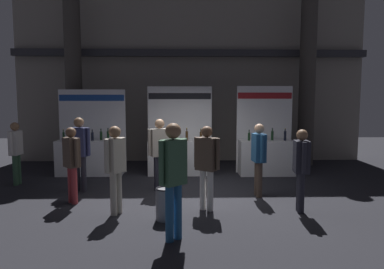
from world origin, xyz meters
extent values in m
plane|color=black|center=(0.00, 0.00, 0.00)|extent=(24.57, 24.57, 0.00)
cube|color=gray|center=(0.00, 4.51, 3.47)|extent=(12.29, 0.25, 6.93)
cube|color=#2D2D33|center=(0.00, 4.20, 3.81)|extent=(12.29, 0.20, 0.24)
cylinder|color=#423D38|center=(-3.85, 3.51, 2.92)|extent=(0.53, 0.53, 5.83)
cylinder|color=#423D38|center=(3.85, 3.51, 2.92)|extent=(0.53, 0.53, 5.83)
cube|color=white|center=(-2.98, 2.07, 0.50)|extent=(1.86, 0.60, 1.01)
cube|color=white|center=(-2.98, 2.41, 1.24)|extent=(1.96, 0.04, 2.48)
cube|color=navy|center=(-2.98, 2.39, 2.24)|extent=(1.90, 0.01, 0.18)
cylinder|color=#19381E|center=(-3.72, 2.07, 1.13)|extent=(0.06, 0.06, 0.24)
cylinder|color=#19381E|center=(-3.72, 2.07, 1.28)|extent=(0.03, 0.03, 0.07)
cylinder|color=gold|center=(-3.72, 2.07, 1.32)|extent=(0.03, 0.03, 0.02)
cylinder|color=black|center=(-3.49, 2.00, 1.14)|extent=(0.06, 0.06, 0.26)
cylinder|color=black|center=(-3.49, 2.00, 1.32)|extent=(0.03, 0.03, 0.09)
cylinder|color=gold|center=(-3.49, 2.00, 1.37)|extent=(0.03, 0.03, 0.02)
cylinder|color=#19381E|center=(-3.30, 2.02, 1.15)|extent=(0.06, 0.06, 0.28)
cylinder|color=#19381E|center=(-3.30, 2.02, 1.32)|extent=(0.03, 0.03, 0.07)
cylinder|color=black|center=(-3.30, 2.02, 1.37)|extent=(0.03, 0.03, 0.02)
cylinder|color=black|center=(-3.09, 1.97, 1.13)|extent=(0.06, 0.06, 0.24)
cylinder|color=black|center=(-3.09, 1.97, 1.28)|extent=(0.03, 0.03, 0.07)
cylinder|color=gold|center=(-3.09, 1.97, 1.32)|extent=(0.03, 0.03, 0.02)
cylinder|color=black|center=(-2.88, 1.99, 1.13)|extent=(0.08, 0.08, 0.24)
cylinder|color=black|center=(-2.88, 1.99, 1.28)|extent=(0.03, 0.03, 0.06)
cylinder|color=black|center=(-2.88, 1.99, 1.32)|extent=(0.03, 0.03, 0.02)
cylinder|color=#19381E|center=(-2.66, 2.12, 1.13)|extent=(0.07, 0.07, 0.25)
cylinder|color=#19381E|center=(-2.66, 2.12, 1.29)|extent=(0.03, 0.03, 0.07)
cylinder|color=black|center=(-2.66, 2.12, 1.33)|extent=(0.03, 0.03, 0.02)
cylinder|color=#19381E|center=(-2.44, 2.03, 1.14)|extent=(0.07, 0.07, 0.27)
cylinder|color=#19381E|center=(-2.44, 2.03, 1.31)|extent=(0.03, 0.03, 0.07)
cylinder|color=black|center=(-2.44, 2.03, 1.36)|extent=(0.03, 0.03, 0.02)
cylinder|color=black|center=(-2.22, 2.15, 1.14)|extent=(0.07, 0.07, 0.27)
cylinder|color=black|center=(-2.22, 2.15, 1.31)|extent=(0.03, 0.03, 0.07)
cylinder|color=gold|center=(-2.22, 2.15, 1.36)|extent=(0.03, 0.03, 0.02)
cube|color=silver|center=(-3.06, 1.89, 1.02)|extent=(0.31, 0.41, 0.02)
cube|color=white|center=(-0.38, 2.07, 0.50)|extent=(1.81, 0.60, 1.00)
cube|color=white|center=(-0.38, 2.41, 1.29)|extent=(1.90, 0.04, 2.57)
cube|color=black|center=(-0.38, 2.38, 2.29)|extent=(1.85, 0.01, 0.18)
cylinder|color=black|center=(-1.00, 2.00, 1.12)|extent=(0.08, 0.08, 0.24)
cylinder|color=black|center=(-1.00, 2.00, 1.28)|extent=(0.03, 0.03, 0.07)
cylinder|color=red|center=(-1.00, 2.00, 1.32)|extent=(0.03, 0.03, 0.02)
cylinder|color=black|center=(-0.59, 2.10, 1.11)|extent=(0.07, 0.07, 0.23)
cylinder|color=black|center=(-0.59, 2.10, 1.26)|extent=(0.03, 0.03, 0.06)
cylinder|color=red|center=(-0.59, 2.10, 1.30)|extent=(0.03, 0.03, 0.02)
cylinder|color=#472D14|center=(-0.18, 2.02, 1.13)|extent=(0.07, 0.07, 0.27)
cylinder|color=#472D14|center=(-0.18, 2.02, 1.31)|extent=(0.03, 0.03, 0.08)
cylinder|color=gold|center=(-0.18, 2.02, 1.36)|extent=(0.03, 0.03, 0.02)
cylinder|color=#472D14|center=(0.23, 2.10, 1.12)|extent=(0.07, 0.07, 0.24)
cylinder|color=#472D14|center=(0.23, 2.10, 1.28)|extent=(0.03, 0.03, 0.08)
cylinder|color=gold|center=(0.23, 2.10, 1.33)|extent=(0.03, 0.03, 0.02)
cube|color=white|center=(2.13, 1.94, 0.50)|extent=(1.57, 0.60, 1.00)
cube|color=white|center=(2.13, 2.28, 1.29)|extent=(1.64, 0.04, 2.58)
cube|color=maroon|center=(2.13, 2.26, 2.30)|extent=(1.60, 0.01, 0.18)
cylinder|color=#19381E|center=(1.62, 1.96, 1.11)|extent=(0.07, 0.07, 0.22)
cylinder|color=#19381E|center=(1.62, 1.96, 1.26)|extent=(0.03, 0.03, 0.07)
cylinder|color=black|center=(1.62, 1.96, 1.31)|extent=(0.03, 0.03, 0.02)
cylinder|color=black|center=(1.96, 1.98, 1.14)|extent=(0.07, 0.07, 0.28)
cylinder|color=black|center=(1.96, 1.98, 1.32)|extent=(0.03, 0.03, 0.08)
cylinder|color=gold|center=(1.96, 1.98, 1.37)|extent=(0.03, 0.03, 0.02)
cylinder|color=#19381E|center=(2.31, 2.00, 1.13)|extent=(0.07, 0.07, 0.26)
cylinder|color=#19381E|center=(2.31, 2.00, 1.30)|extent=(0.03, 0.03, 0.08)
cylinder|color=black|center=(2.31, 2.00, 1.35)|extent=(0.03, 0.03, 0.02)
cylinder|color=black|center=(2.66, 1.93, 1.14)|extent=(0.07, 0.07, 0.27)
cylinder|color=black|center=(2.66, 1.93, 1.31)|extent=(0.03, 0.03, 0.06)
cylinder|color=gold|center=(2.66, 1.93, 1.35)|extent=(0.03, 0.03, 0.02)
cylinder|color=slate|center=(-0.60, -1.69, 0.28)|extent=(0.34, 0.34, 0.55)
torus|color=black|center=(-0.60, -1.69, 0.57)|extent=(0.34, 0.34, 0.02)
cylinder|color=navy|center=(-0.49, -2.64, 0.43)|extent=(0.12, 0.12, 0.86)
cylinder|color=navy|center=(-0.36, -2.52, 0.43)|extent=(0.12, 0.12, 0.86)
cube|color=#33563D|center=(-0.43, -2.58, 1.20)|extent=(0.42, 0.41, 0.68)
sphere|color=#8C6647|center=(-0.43, -2.58, 1.66)|extent=(0.24, 0.24, 0.24)
cylinder|color=#33563D|center=(-0.60, -2.73, 1.22)|extent=(0.08, 0.08, 0.65)
cylinder|color=#33563D|center=(-0.26, -2.43, 1.22)|extent=(0.08, 0.08, 0.65)
cylinder|color=#23232D|center=(1.94, -1.41, 0.38)|extent=(0.12, 0.12, 0.76)
cylinder|color=#23232D|center=(1.97, -1.26, 0.38)|extent=(0.12, 0.12, 0.76)
cube|color=#23232D|center=(1.95, -1.34, 1.07)|extent=(0.31, 0.39, 0.61)
sphere|color=#8C6647|center=(1.95, -1.34, 1.48)|extent=(0.21, 0.21, 0.21)
cylinder|color=#23232D|center=(1.92, -1.55, 1.08)|extent=(0.08, 0.08, 0.58)
cylinder|color=#23232D|center=(1.99, -1.12, 1.08)|extent=(0.08, 0.08, 0.58)
cylinder|color=silver|center=(0.10, -1.14, 0.40)|extent=(0.12, 0.12, 0.79)
cylinder|color=silver|center=(0.24, -1.23, 0.40)|extent=(0.12, 0.12, 0.79)
cube|color=#47382D|center=(0.17, -1.19, 1.11)|extent=(0.46, 0.43, 0.63)
sphere|color=brown|center=(0.17, -1.19, 1.53)|extent=(0.22, 0.22, 0.22)
cylinder|color=#47382D|center=(-0.03, -1.05, 1.12)|extent=(0.08, 0.08, 0.60)
cylinder|color=#47382D|center=(0.37, -1.33, 1.12)|extent=(0.08, 0.08, 0.60)
cylinder|color=#23232D|center=(-2.61, 0.22, 0.42)|extent=(0.12, 0.12, 0.84)
cylinder|color=#23232D|center=(-2.78, 0.28, 0.42)|extent=(0.12, 0.12, 0.84)
cube|color=navy|center=(-2.70, 0.25, 1.18)|extent=(0.45, 0.35, 0.67)
sphere|color=#8C6647|center=(-2.70, 0.25, 1.63)|extent=(0.23, 0.23, 0.23)
cylinder|color=navy|center=(-2.47, 0.17, 1.19)|extent=(0.08, 0.08, 0.63)
cylinder|color=navy|center=(-2.92, 0.33, 1.19)|extent=(0.08, 0.08, 0.63)
cylinder|color=#23232D|center=(-0.92, 0.27, 0.41)|extent=(0.12, 0.12, 0.82)
cylinder|color=#23232D|center=(-0.75, 0.34, 0.41)|extent=(0.12, 0.12, 0.82)
cube|color=#ADA393|center=(-0.83, 0.31, 1.15)|extent=(0.46, 0.35, 0.65)
sphere|color=tan|center=(-0.83, 0.31, 1.59)|extent=(0.23, 0.23, 0.23)
cylinder|color=#ADA393|center=(-1.07, 0.21, 1.17)|extent=(0.08, 0.08, 0.62)
cylinder|color=#ADA393|center=(-0.60, 0.40, 1.17)|extent=(0.08, 0.08, 0.62)
cylinder|color=#33563D|center=(-4.53, 1.03, 0.39)|extent=(0.12, 0.12, 0.77)
cylinder|color=#33563D|center=(-4.52, 0.87, 0.39)|extent=(0.12, 0.12, 0.77)
cube|color=silver|center=(-4.53, 0.95, 1.08)|extent=(0.21, 0.37, 0.61)
sphere|color=#8C6647|center=(-4.53, 0.95, 1.49)|extent=(0.21, 0.21, 0.21)
cylinder|color=silver|center=(-4.53, 1.18, 1.09)|extent=(0.08, 0.08, 0.58)
cylinder|color=silver|center=(-4.52, 0.73, 1.09)|extent=(0.08, 0.08, 0.58)
cylinder|color=#ADA393|center=(-1.57, -1.44, 0.40)|extent=(0.12, 0.12, 0.80)
cylinder|color=#ADA393|center=(-1.50, -1.32, 0.40)|extent=(0.12, 0.12, 0.80)
cube|color=#ADA393|center=(-1.53, -1.38, 1.12)|extent=(0.36, 0.41, 0.63)
sphere|color=#8C6647|center=(-1.53, -1.38, 1.55)|extent=(0.22, 0.22, 0.22)
cylinder|color=#ADA393|center=(-1.64, -1.57, 1.13)|extent=(0.08, 0.08, 0.60)
cylinder|color=#ADA393|center=(-1.43, -1.19, 1.13)|extent=(0.08, 0.08, 0.60)
cylinder|color=#47382D|center=(1.39, -0.17, 0.39)|extent=(0.12, 0.12, 0.78)
cylinder|color=#47382D|center=(1.40, -0.35, 0.39)|extent=(0.12, 0.12, 0.78)
cube|color=navy|center=(1.39, -0.26, 1.09)|extent=(0.26, 0.41, 0.62)
sphere|color=tan|center=(1.39, -0.26, 1.52)|extent=(0.22, 0.22, 0.22)
cylinder|color=navy|center=(1.38, -0.02, 1.11)|extent=(0.08, 0.08, 0.59)
cylinder|color=navy|center=(1.41, -0.51, 1.11)|extent=(0.08, 0.08, 0.59)
cylinder|color=maroon|center=(-2.53, -0.72, 0.38)|extent=(0.12, 0.12, 0.76)
cylinder|color=maroon|center=(-2.63, -0.61, 0.38)|extent=(0.12, 0.12, 0.76)
cube|color=#47382D|center=(-2.58, -0.67, 1.07)|extent=(0.41, 0.42, 0.60)
sphere|color=brown|center=(-2.58, -0.67, 1.48)|extent=(0.21, 0.21, 0.21)
cylinder|color=#47382D|center=(-2.42, -0.83, 1.08)|extent=(0.08, 0.08, 0.57)
cylinder|color=#47382D|center=(-2.73, -0.50, 1.08)|extent=(0.08, 0.08, 0.57)
camera|label=1|loc=(-0.28, -7.40, 2.07)|focal=30.71mm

